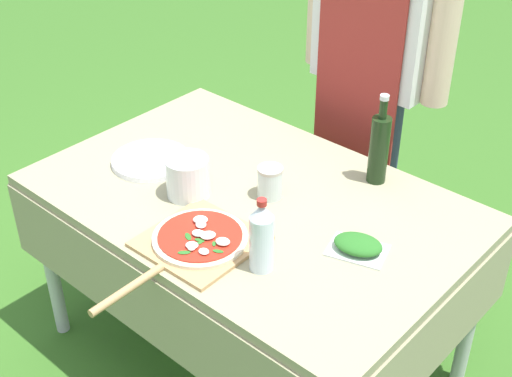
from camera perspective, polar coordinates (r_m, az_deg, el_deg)
ground_plane at (r=2.83m, az=-0.33°, el=-13.03°), size 12.00×12.00×0.00m
prep_table at (r=2.40m, az=-0.38°, el=-2.29°), size 1.45×0.95×0.74m
person_cook at (r=2.79m, az=9.53°, el=11.31°), size 0.65×0.22×1.73m
pizza_on_peel at (r=2.14m, az=-4.74°, el=-4.23°), size 0.32×0.58×0.05m
oil_bottle at (r=2.40m, az=9.82°, el=3.23°), size 0.07×0.07×0.32m
water_bottle at (r=1.99m, az=0.45°, el=-3.88°), size 0.07×0.07×0.24m
herb_container at (r=2.13m, az=8.16°, el=-4.52°), size 0.20×0.17×0.05m
mixing_tub at (r=2.34m, az=-5.49°, el=0.93°), size 0.14×0.14×0.14m
plate_stack at (r=2.56m, az=-8.43°, el=2.26°), size 0.28×0.28×0.02m
sauce_jar at (r=2.33m, az=1.14°, el=0.39°), size 0.09×0.09×0.11m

